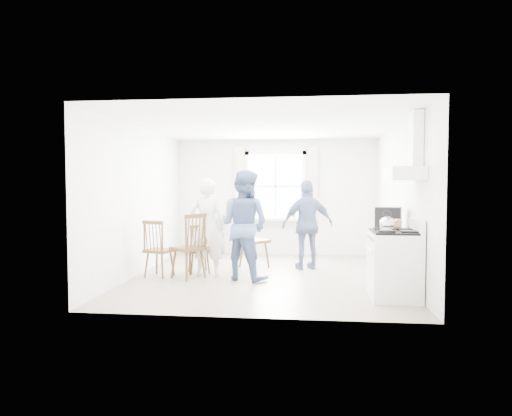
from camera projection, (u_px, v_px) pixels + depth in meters
The scene contains 17 objects.
room_shell at pixel (266, 201), 7.85m from camera, with size 4.62×5.12×2.64m.
window_assembly at pixel (276, 190), 10.27m from camera, with size 1.88×0.24×1.70m.
range_hood at pixel (408, 162), 6.25m from camera, with size 0.45×0.76×0.94m.
shelf_unit at pixel (214, 237), 10.36m from camera, with size 0.40×0.30×0.80m, color slate.
gas_stove at pixel (394, 264), 6.34m from camera, with size 0.68×0.76×1.12m.
kettle at pixel (387, 224), 6.24m from camera, with size 0.20×0.20×0.29m.
low_cabinet at pixel (390, 258), 7.03m from camera, with size 0.50×0.55×0.90m, color white.
stereo_stack at pixel (388, 218), 7.07m from camera, with size 0.45×0.42×0.34m.
cardboard_box at pixel (392, 225), 6.80m from camera, with size 0.27×0.19×0.17m, color tan.
windsor_chair_a at pixel (200, 244), 8.08m from camera, with size 0.49×0.48×0.88m.
windsor_chair_b at pixel (156, 242), 7.74m from camera, with size 0.52×0.51×0.99m.
windsor_chair_c at pixel (193, 239), 7.62m from camera, with size 0.64×0.65×1.11m.
person_left at pixel (208, 227), 7.87m from camera, with size 0.62×0.62×1.70m, color silver.
person_mid at pixel (244, 225), 7.59m from camera, with size 0.89×0.89×1.83m, color #4E6392.
person_right at pixel (308, 225), 8.52m from camera, with size 0.98×0.98×1.67m, color navy.
potted_plant at pixel (294, 209), 10.16m from camera, with size 0.20×0.20×0.36m, color #337339.
windsor_chair_d at pixel (249, 232), 8.64m from camera, with size 0.65×0.65×1.12m.
Camera 1 is at (0.67, -7.81, 1.59)m, focal length 32.00 mm.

